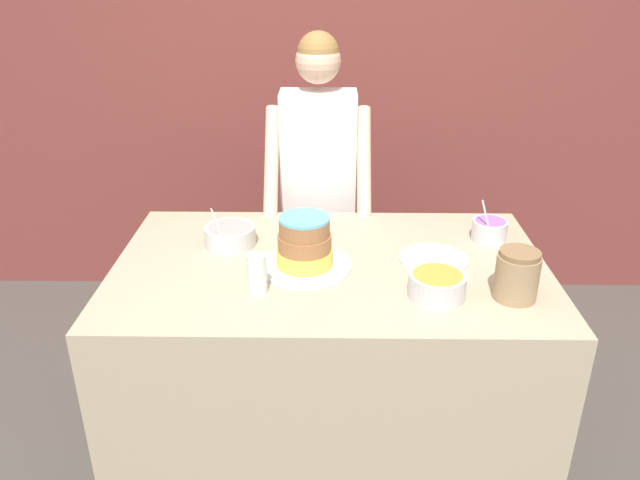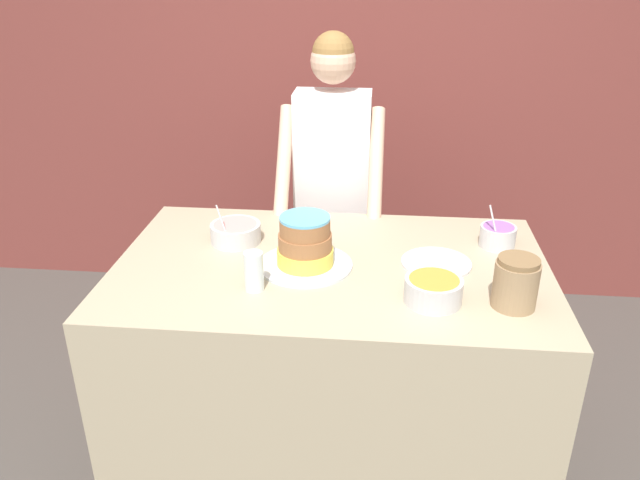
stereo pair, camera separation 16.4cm
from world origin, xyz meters
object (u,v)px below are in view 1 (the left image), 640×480
frosting_bowl_purple (489,229)px  ceramic_plate (433,259)px  cake (305,246)px  person_baker (318,173)px  frosting_bowl_pink (230,235)px  stoneware_jar (517,275)px  frosting_bowl_orange (437,285)px  drinking_glass (257,274)px

frosting_bowl_purple → ceramic_plate: size_ratio=0.71×
cake → person_baker: bearing=87.3°
frosting_bowl_pink → ceramic_plate: (0.78, -0.13, -0.04)m
ceramic_plate → stoneware_jar: bearing=-49.9°
frosting_bowl_orange → drinking_glass: size_ratio=1.38×
person_baker → frosting_bowl_orange: size_ratio=8.75×
frosting_bowl_purple → ceramic_plate: bearing=-143.2°
cake → ceramic_plate: 0.49m
frosting_bowl_purple → ceramic_plate: (-0.25, -0.18, -0.04)m
frosting_bowl_purple → stoneware_jar: 0.46m
ceramic_plate → stoneware_jar: (0.23, -0.27, 0.08)m
cake → frosting_bowl_purple: 0.76m
person_baker → cake: (-0.04, -0.77, -0.01)m
cake → stoneware_jar: (0.71, -0.21, 0.00)m
stoneware_jar → ceramic_plate: bearing=130.1°
person_baker → frosting_bowl_purple: size_ratio=9.15×
frosting_bowl_pink → stoneware_jar: bearing=-21.5°
frosting_bowl_purple → stoneware_jar: bearing=-92.4°
stoneware_jar → cake: bearing=163.2°
person_baker → frosting_bowl_pink: person_baker is taller
cake → drinking_glass: size_ratio=2.50×
drinking_glass → stoneware_jar: 0.86m
frosting_bowl_purple → stoneware_jar: size_ratio=1.06×
cake → drinking_glass: (-0.15, -0.19, -0.01)m
person_baker → frosting_bowl_pink: bearing=-119.7°
frosting_bowl_pink → stoneware_jar: frosting_bowl_pink is taller
frosting_bowl_orange → person_baker: bearing=112.8°
frosting_bowl_orange → frosting_bowl_purple: 0.53m
drinking_glass → stoneware_jar: stoneware_jar is taller
frosting_bowl_orange → drinking_glass: 0.60m
person_baker → frosting_bowl_orange: person_baker is taller
frosting_bowl_orange → frosting_bowl_purple: size_ratio=1.05×
cake → stoneware_jar: cake is taller
frosting_bowl_orange → ceramic_plate: bearing=83.4°
frosting_bowl_pink → drinking_glass: size_ratio=1.43×
frosting_bowl_pink → ceramic_plate: size_ratio=0.77×
person_baker → cake: size_ratio=4.82×
person_baker → stoneware_jar: 1.19m
frosting_bowl_pink → cake: bearing=-31.3°
frosting_bowl_purple → person_baker: bearing=142.6°
frosting_bowl_pink → stoneware_jar: 1.08m
drinking_glass → stoneware_jar: size_ratio=0.80×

